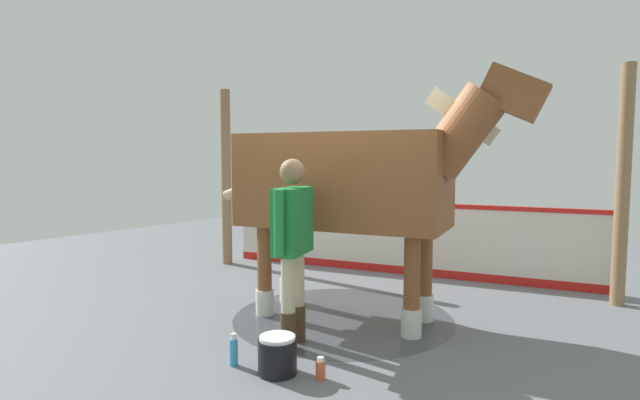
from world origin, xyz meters
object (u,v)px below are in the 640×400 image
Objects in this scene: handler at (293,238)px; wash_bucket at (277,355)px; horse at (354,182)px; bottle_shampoo at (234,351)px; bottle_spray at (321,369)px.

handler is 1.07m from wash_bucket.
wash_bucket is (1.52, 0.31, -1.34)m from horse.
horse is 11.02× the size of wash_bucket.
bottle_shampoo is at bearing 64.91° from handler.
handler reaches higher than bottle_spray.
bottle_shampoo is 1.52× the size of bottle_spray.
wash_bucket is at bearing -68.82° from bottle_spray.
wash_bucket reaches higher than bottle_shampoo.
bottle_spray is (0.42, 0.66, -0.93)m from handler.
bottle_shampoo is 0.78m from bottle_spray.
bottle_spray is at bearing 111.18° from wash_bucket.
horse reaches higher than bottle_spray.
wash_bucket is at bearing 105.89° from bottle_shampoo.
bottle_shampoo is at bearing -74.11° from wash_bucket.
horse is at bearing 176.92° from bottle_shampoo.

